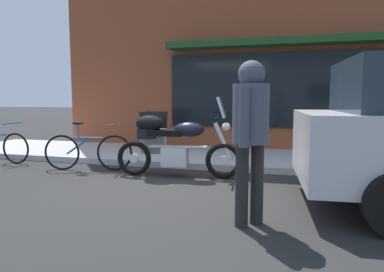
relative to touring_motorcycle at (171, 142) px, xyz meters
The scene contains 5 objects.
ground_plane 0.95m from the touring_motorcycle, 90.78° to the right, with size 80.00×80.00×0.00m, color #292929.
touring_motorcycle is the anchor object (origin of this frame).
parked_bicycle 1.69m from the touring_motorcycle, behind, with size 1.64×0.55×0.93m.
pedestrian_walking 2.61m from the touring_motorcycle, 51.99° to the right, with size 0.44×0.55×1.75m.
sandwich_board_sign 2.25m from the touring_motorcycle, 119.06° to the left, with size 0.55×0.41×0.92m.
Camera 1 is at (1.97, -4.97, 1.36)m, focal length 32.72 mm.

